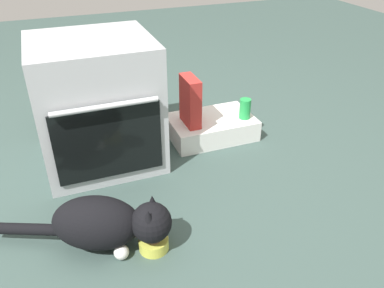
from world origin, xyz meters
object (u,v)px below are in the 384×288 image
object	(u,v)px
oven	(97,104)
soda_can	(245,109)
pantry_cabinet	(211,127)
cereal_box	(190,101)
food_bowl	(154,243)
cat	(106,223)

from	to	relation	value
oven	soda_can	world-z (taller)	oven
pantry_cabinet	cereal_box	bearing A→B (deg)	-172.48
cereal_box	soda_can	bearing A→B (deg)	-8.61
oven	soda_can	distance (m)	0.85
food_bowl	soda_can	xyz separation A→B (m)	(0.76, 0.69, 0.15)
food_bowl	cereal_box	size ratio (longest dim) A/B	0.43
oven	cat	xyz separation A→B (m)	(-0.10, -0.67, -0.21)
cat	cereal_box	world-z (taller)	cereal_box
oven	soda_can	bearing A→B (deg)	-3.80
soda_can	cereal_box	bearing A→B (deg)	171.39
food_bowl	soda_can	size ratio (longest dim) A/B	1.01
food_bowl	cat	size ratio (longest dim) A/B	0.17
food_bowl	cereal_box	distance (m)	0.89
oven	food_bowl	size ratio (longest dim) A/B	5.46
pantry_cabinet	cat	size ratio (longest dim) A/B	0.72
oven	food_bowl	bearing A→B (deg)	-84.77
pantry_cabinet	soda_can	distance (m)	0.23
cat	soda_can	size ratio (longest dim) A/B	5.80
pantry_cabinet	food_bowl	xyz separation A→B (m)	(-0.58, -0.76, -0.03)
pantry_cabinet	food_bowl	bearing A→B (deg)	-127.25
soda_can	food_bowl	bearing A→B (deg)	-137.67
cereal_box	pantry_cabinet	bearing A→B (deg)	7.52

